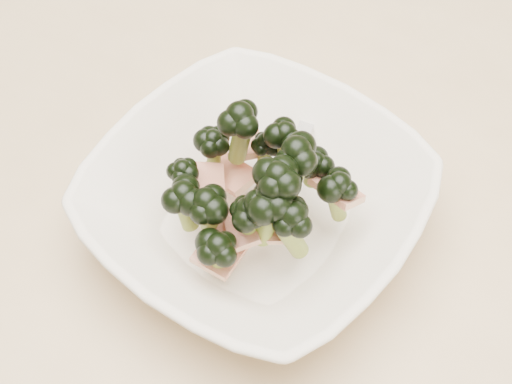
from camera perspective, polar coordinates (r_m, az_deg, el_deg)
ground at (r=1.39m, az=-1.68°, el=-14.91°), size 4.00×4.00×0.00m
dining_table at (r=0.81m, az=-2.78°, el=1.24°), size 1.20×0.80×0.75m
broccoli_dish at (r=0.62m, az=0.05°, el=-0.60°), size 0.28×0.28×0.13m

